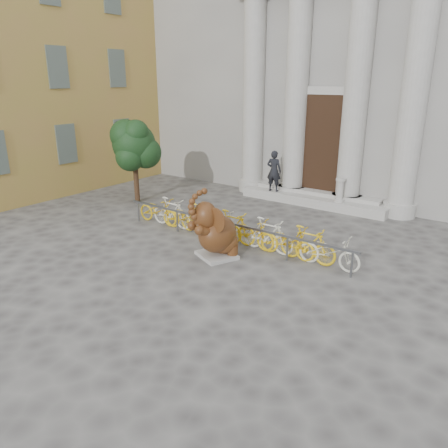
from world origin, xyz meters
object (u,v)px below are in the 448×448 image
Objects in this scene: bike_rack at (232,227)px; pedestrian at (274,171)px; elephant_statue at (216,232)px; tree at (134,145)px.

pedestrian is (-1.52, 5.08, 0.70)m from bike_rack.
pedestrian is (-1.82, 6.31, 0.46)m from elephant_statue.
pedestrian is at bearing 106.68° from bike_rack.
bike_rack is 4.85× the size of pedestrian.
elephant_statue is 6.77m from tree.
bike_rack is at bearing -14.07° from tree.
pedestrian is (4.20, 3.65, -1.11)m from tree.
elephant_statue is at bearing -23.86° from tree.
elephant_statue is 0.61× the size of tree.
pedestrian reaches higher than elephant_statue.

